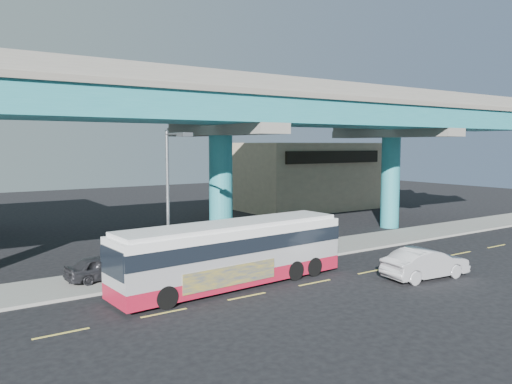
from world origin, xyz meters
TOP-DOWN VIEW (x-y plane):
  - ground at (0.00, 0.00)m, footprint 120.00×120.00m
  - sidewalk at (0.00, 5.50)m, footprint 70.00×4.00m
  - lane_markings at (-0.00, -0.30)m, footprint 58.00×0.12m
  - viaduct at (-0.00, 9.11)m, footprint 52.00×12.40m
  - building_beige at (18.00, 22.98)m, footprint 14.00×10.23m
  - transit_bus at (-3.61, 1.55)m, footprint 12.23×3.46m
  - sedan at (5.24, -2.80)m, footprint 2.69×5.09m
  - parked_car at (-8.70, 5.61)m, footprint 2.10×3.85m
  - street_lamp at (-5.87, 3.45)m, footprint 0.50×2.42m
  - stop_sign at (3.48, 4.18)m, footprint 0.77×0.24m

SIDE VIEW (x-z plane):
  - ground at x=0.00m, z-range 0.00..0.00m
  - lane_markings at x=0.00m, z-range 0.00..0.01m
  - sidewalk at x=0.00m, z-range 0.00..0.15m
  - parked_car at x=-8.70m, z-range 0.15..1.37m
  - sedan at x=5.24m, z-range 0.00..1.56m
  - transit_bus at x=-3.61m, z-range 0.15..3.25m
  - stop_sign at x=3.48m, z-range 0.74..3.37m
  - building_beige at x=18.00m, z-range 0.01..7.01m
  - street_lamp at x=-5.87m, z-range 1.28..8.65m
  - viaduct at x=0.00m, z-range 3.29..14.99m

